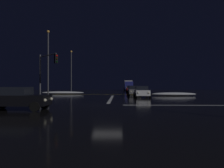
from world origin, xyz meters
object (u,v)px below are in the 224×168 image
(sedan_gray, at_px, (134,91))
(sedan_black_crossing, at_px, (17,98))
(sedan_green, at_px, (132,89))
(traffic_signal_nw, at_px, (47,67))
(streetlamp_left_near, at_px, (48,59))
(streetlamp_left_far, at_px, (71,68))
(sedan_silver, at_px, (133,90))
(box_truck, at_px, (128,85))
(sedan_blue, at_px, (130,88))
(sedan_red, at_px, (130,89))
(sedan_white, at_px, (142,92))

(sedan_gray, xyz_separation_m, sedan_black_crossing, (-9.42, -20.53, 0.00))
(sedan_green, bearing_deg, traffic_signal_nw, -120.77)
(sedan_gray, relative_size, streetlamp_left_near, 0.43)
(traffic_signal_nw, bearing_deg, sedan_green, 59.23)
(sedan_black_crossing, height_order, streetlamp_left_near, streetlamp_left_near)
(streetlamp_left_near, bearing_deg, streetlamp_left_far, 90.00)
(sedan_silver, distance_m, box_truck, 25.64)
(box_truck, height_order, traffic_signal_nw, traffic_signal_nw)
(sedan_gray, distance_m, streetlamp_left_near, 14.46)
(sedan_blue, relative_size, sedan_black_crossing, 1.00)
(sedan_red, xyz_separation_m, sedan_blue, (0.17, 6.38, 0.00))
(sedan_blue, bearing_deg, box_truck, 90.00)
(sedan_white, xyz_separation_m, sedan_red, (-0.35, 22.92, 0.00))
(box_truck, bearing_deg, sedan_black_crossing, -100.78)
(sedan_gray, xyz_separation_m, sedan_red, (0.28, 17.31, 0.00))
(sedan_green, distance_m, sedan_red, 6.43)
(sedan_blue, bearing_deg, sedan_silver, -91.04)
(sedan_red, bearing_deg, sedan_gray, -90.94)
(sedan_green, xyz_separation_m, streetlamp_left_far, (-13.77, 2.80, 4.70))
(sedan_gray, relative_size, streetlamp_left_far, 0.45)
(sedan_green, xyz_separation_m, sedan_blue, (0.06, 12.81, 0.00))
(sedan_gray, bearing_deg, sedan_blue, 88.91)
(sedan_black_crossing, bearing_deg, sedan_red, 75.61)
(sedan_black_crossing, relative_size, traffic_signal_nw, 0.77)
(sedan_green, distance_m, sedan_blue, 12.81)
(sedan_green, xyz_separation_m, streetlamp_left_near, (-13.77, -13.20, 4.98))
(sedan_red, bearing_deg, sedan_white, -89.14)
(sedan_white, relative_size, sedan_green, 1.00)
(sedan_red, height_order, sedan_blue, same)
(sedan_gray, height_order, sedan_black_crossing, same)
(sedan_red, height_order, streetlamp_left_far, streetlamp_left_far)
(sedan_green, bearing_deg, sedan_white, -89.19)
(sedan_blue, bearing_deg, sedan_green, -90.25)
(sedan_white, height_order, sedan_blue, same)
(sedan_silver, height_order, box_truck, box_truck)
(sedan_red, relative_size, sedan_black_crossing, 1.00)
(sedan_blue, xyz_separation_m, sedan_black_crossing, (-9.87, -44.22, 0.00))
(sedan_silver, xyz_separation_m, traffic_signal_nw, (-11.47, -14.52, 3.12))
(sedan_red, xyz_separation_m, traffic_signal_nw, (-11.63, -26.15, 3.12))
(sedan_gray, relative_size, sedan_black_crossing, 1.00)
(box_truck, height_order, streetlamp_left_near, streetlamp_left_near)
(box_truck, distance_m, traffic_signal_nw, 41.90)
(traffic_signal_nw, distance_m, streetlamp_left_far, 22.67)
(sedan_silver, relative_size, sedan_green, 1.00)
(sedan_red, bearing_deg, streetlamp_left_near, -124.84)
(box_truck, relative_size, streetlamp_left_far, 0.86)
(streetlamp_left_far, bearing_deg, sedan_green, -11.50)
(sedan_green, height_order, sedan_blue, same)
(sedan_silver, distance_m, streetlamp_left_near, 16.46)
(sedan_gray, height_order, sedan_green, same)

